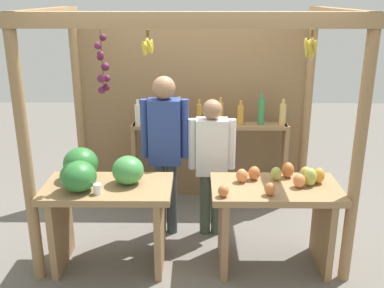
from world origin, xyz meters
name	(u,v)px	position (x,y,z in m)	size (l,w,h in m)	color
ground_plane	(192,229)	(0.00, 0.00, 0.00)	(12.00, 12.00, 0.00)	slate
market_stall	(192,100)	(0.00, 0.39, 1.35)	(2.86, 1.86, 2.31)	#99754C
fruit_counter_left	(102,192)	(-0.81, -0.64, 0.73)	(1.15, 0.70, 1.10)	#99754C
fruit_counter_right	(275,206)	(0.76, -0.65, 0.60)	(1.15, 0.64, 0.97)	#99754C
bottle_shelf_unit	(210,140)	(0.20, 0.66, 0.81)	(1.83, 0.22, 1.36)	#99754C
vendor_man	(165,142)	(-0.27, -0.06, 1.02)	(0.48, 0.23, 1.69)	#394146
vendor_woman	(212,157)	(0.20, -0.07, 0.86)	(0.48, 0.20, 1.46)	#435141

